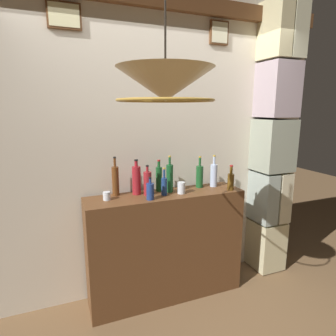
{
  "coord_description": "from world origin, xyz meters",
  "views": [
    {
      "loc": [
        -0.89,
        -1.46,
        1.79
      ],
      "look_at": [
        0.0,
        0.79,
        1.28
      ],
      "focal_mm": 30.31,
      "sensor_mm": 36.0,
      "label": 1
    }
  ],
  "objects_px": {
    "liquor_bottle_scotch": "(200,176)",
    "liquor_bottle_mezcal": "(137,180)",
    "liquor_bottle_rum": "(231,181)",
    "liquor_bottle_bourbon": "(159,178)",
    "liquor_bottle_vodka": "(148,183)",
    "liquor_bottle_brandy": "(115,180)",
    "liquor_bottle_rye": "(214,175)",
    "liquor_bottle_vermouth": "(164,186)",
    "glass_tumbler_rocks": "(107,196)",
    "liquor_bottle_port": "(150,191)",
    "pendant_lamp": "(165,86)",
    "liquor_bottle_tequila": "(170,178)",
    "glass_tumbler_highball": "(181,188)"
  },
  "relations": [
    {
      "from": "liquor_bottle_bourbon",
      "to": "liquor_bottle_mezcal",
      "type": "height_order",
      "value": "liquor_bottle_mezcal"
    },
    {
      "from": "liquor_bottle_mezcal",
      "to": "liquor_bottle_port",
      "type": "height_order",
      "value": "liquor_bottle_mezcal"
    },
    {
      "from": "liquor_bottle_bourbon",
      "to": "liquor_bottle_scotch",
      "type": "relative_size",
      "value": 0.97
    },
    {
      "from": "liquor_bottle_rum",
      "to": "liquor_bottle_port",
      "type": "bearing_deg",
      "value": 179.73
    },
    {
      "from": "liquor_bottle_vermouth",
      "to": "liquor_bottle_brandy",
      "type": "distance_m",
      "value": 0.43
    },
    {
      "from": "liquor_bottle_bourbon",
      "to": "liquor_bottle_vodka",
      "type": "bearing_deg",
      "value": -150.68
    },
    {
      "from": "liquor_bottle_vermouth",
      "to": "liquor_bottle_scotch",
      "type": "bearing_deg",
      "value": 15.45
    },
    {
      "from": "liquor_bottle_mezcal",
      "to": "liquor_bottle_tequila",
      "type": "distance_m",
      "value": 0.31
    },
    {
      "from": "liquor_bottle_vermouth",
      "to": "liquor_bottle_brandy",
      "type": "bearing_deg",
      "value": 159.2
    },
    {
      "from": "liquor_bottle_tequila",
      "to": "glass_tumbler_rocks",
      "type": "bearing_deg",
      "value": -177.95
    },
    {
      "from": "liquor_bottle_scotch",
      "to": "liquor_bottle_brandy",
      "type": "distance_m",
      "value": 0.82
    },
    {
      "from": "liquor_bottle_vermouth",
      "to": "liquor_bottle_rye",
      "type": "distance_m",
      "value": 0.56
    },
    {
      "from": "liquor_bottle_mezcal",
      "to": "liquor_bottle_rye",
      "type": "relative_size",
      "value": 1.02
    },
    {
      "from": "liquor_bottle_brandy",
      "to": "liquor_bottle_bourbon",
      "type": "bearing_deg",
      "value": -2.55
    },
    {
      "from": "liquor_bottle_vodka",
      "to": "liquor_bottle_tequila",
      "type": "bearing_deg",
      "value": 2.63
    },
    {
      "from": "liquor_bottle_scotch",
      "to": "liquor_bottle_mezcal",
      "type": "height_order",
      "value": "liquor_bottle_mezcal"
    },
    {
      "from": "liquor_bottle_scotch",
      "to": "liquor_bottle_rye",
      "type": "distance_m",
      "value": 0.15
    },
    {
      "from": "liquor_bottle_vodka",
      "to": "liquor_bottle_rum",
      "type": "bearing_deg",
      "value": -10.13
    },
    {
      "from": "liquor_bottle_bourbon",
      "to": "liquor_bottle_rye",
      "type": "height_order",
      "value": "liquor_bottle_rye"
    },
    {
      "from": "liquor_bottle_tequila",
      "to": "liquor_bottle_rye",
      "type": "xyz_separation_m",
      "value": [
        0.48,
        0.02,
        -0.02
      ]
    },
    {
      "from": "liquor_bottle_mezcal",
      "to": "liquor_bottle_rum",
      "type": "bearing_deg",
      "value": -12.75
    },
    {
      "from": "liquor_bottle_scotch",
      "to": "liquor_bottle_brandy",
      "type": "height_order",
      "value": "liquor_bottle_brandy"
    },
    {
      "from": "liquor_bottle_tequila",
      "to": "liquor_bottle_bourbon",
      "type": "bearing_deg",
      "value": 141.0
    },
    {
      "from": "liquor_bottle_scotch",
      "to": "liquor_bottle_mezcal",
      "type": "distance_m",
      "value": 0.64
    },
    {
      "from": "liquor_bottle_bourbon",
      "to": "liquor_bottle_brandy",
      "type": "height_order",
      "value": "liquor_bottle_brandy"
    },
    {
      "from": "liquor_bottle_rum",
      "to": "liquor_bottle_port",
      "type": "distance_m",
      "value": 0.8
    },
    {
      "from": "liquor_bottle_scotch",
      "to": "liquor_bottle_vodka",
      "type": "relative_size",
      "value": 1.14
    },
    {
      "from": "liquor_bottle_vodka",
      "to": "liquor_bottle_rye",
      "type": "distance_m",
      "value": 0.69
    },
    {
      "from": "liquor_bottle_bourbon",
      "to": "glass_tumbler_rocks",
      "type": "height_order",
      "value": "liquor_bottle_bourbon"
    },
    {
      "from": "liquor_bottle_vermouth",
      "to": "liquor_bottle_rye",
      "type": "height_order",
      "value": "liquor_bottle_rye"
    },
    {
      "from": "liquor_bottle_scotch",
      "to": "pendant_lamp",
      "type": "xyz_separation_m",
      "value": [
        -0.68,
        -0.84,
        0.77
      ]
    },
    {
      "from": "liquor_bottle_rum",
      "to": "glass_tumbler_rocks",
      "type": "xyz_separation_m",
      "value": [
        -1.15,
        0.13,
        -0.05
      ]
    },
    {
      "from": "liquor_bottle_rum",
      "to": "liquor_bottle_rye",
      "type": "distance_m",
      "value": 0.19
    },
    {
      "from": "liquor_bottle_bourbon",
      "to": "liquor_bottle_port",
      "type": "distance_m",
      "value": 0.27
    },
    {
      "from": "liquor_bottle_scotch",
      "to": "liquor_bottle_rye",
      "type": "relative_size",
      "value": 0.98
    },
    {
      "from": "liquor_bottle_vermouth",
      "to": "liquor_bottle_tequila",
      "type": "relative_size",
      "value": 0.73
    },
    {
      "from": "liquor_bottle_vodka",
      "to": "liquor_bottle_vermouth",
      "type": "relative_size",
      "value": 1.09
    },
    {
      "from": "liquor_bottle_brandy",
      "to": "liquor_bottle_rye",
      "type": "xyz_separation_m",
      "value": [
        0.96,
        -0.07,
        -0.02
      ]
    },
    {
      "from": "liquor_bottle_vermouth",
      "to": "glass_tumbler_highball",
      "type": "xyz_separation_m",
      "value": [
        0.16,
        -0.01,
        -0.03
      ]
    },
    {
      "from": "liquor_bottle_tequila",
      "to": "glass_tumbler_rocks",
      "type": "relative_size",
      "value": 4.84
    },
    {
      "from": "liquor_bottle_vodka",
      "to": "glass_tumbler_rocks",
      "type": "height_order",
      "value": "liquor_bottle_vodka"
    },
    {
      "from": "liquor_bottle_scotch",
      "to": "liquor_bottle_rum",
      "type": "distance_m",
      "value": 0.3
    },
    {
      "from": "liquor_bottle_bourbon",
      "to": "liquor_bottle_vermouth",
      "type": "relative_size",
      "value": 1.19
    },
    {
      "from": "liquor_bottle_rum",
      "to": "liquor_bottle_mezcal",
      "type": "height_order",
      "value": "liquor_bottle_mezcal"
    },
    {
      "from": "liquor_bottle_vodka",
      "to": "liquor_bottle_mezcal",
      "type": "bearing_deg",
      "value": 146.56
    },
    {
      "from": "liquor_bottle_port",
      "to": "liquor_bottle_vermouth",
      "type": "xyz_separation_m",
      "value": [
        0.16,
        0.08,
        0.01
      ]
    },
    {
      "from": "liquor_bottle_vermouth",
      "to": "liquor_bottle_bourbon",
      "type": "bearing_deg",
      "value": 90.48
    },
    {
      "from": "liquor_bottle_mezcal",
      "to": "glass_tumbler_rocks",
      "type": "bearing_deg",
      "value": -166.54
    },
    {
      "from": "liquor_bottle_rye",
      "to": "liquor_bottle_mezcal",
      "type": "bearing_deg",
      "value": 177.93
    },
    {
      "from": "liquor_bottle_scotch",
      "to": "liquor_bottle_rum",
      "type": "xyz_separation_m",
      "value": [
        0.23,
        -0.19,
        -0.02
      ]
    }
  ]
}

